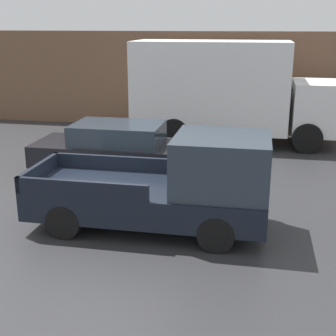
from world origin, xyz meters
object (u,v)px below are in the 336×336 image
car (115,148)px  delivery_truck (225,89)px  pickup_truck (172,187)px  newspaper_box (228,118)px

car → delivery_truck: bearing=58.0°
pickup_truck → car: 4.25m
pickup_truck → newspaper_box: pickup_truck is taller
newspaper_box → car: bearing=-113.8°
car → newspaper_box: size_ratio=4.68×
car → newspaper_box: bearing=66.2°
delivery_truck → newspaper_box: bearing=89.0°
pickup_truck → delivery_truck: (0.45, 8.02, 0.97)m
newspaper_box → delivery_truck: bearing=-91.0°
delivery_truck → car: bearing=-122.0°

